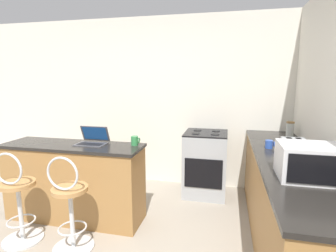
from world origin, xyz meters
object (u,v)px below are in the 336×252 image
object	(u,v)px
toaster	(295,148)
storage_jar	(290,129)
microwave	(314,162)
mug_red	(286,141)
bar_stool_far	(70,207)
stove_range	(205,163)
mug_blue	(269,144)
bar_stool_near	(18,200)
mug_green	(135,141)
laptop	(93,139)

from	to	relation	value
toaster	storage_jar	world-z (taller)	storage_jar
microwave	mug_red	bearing A→B (deg)	88.87
bar_stool_far	stove_range	distance (m)	1.97
storage_jar	mug_blue	bearing A→B (deg)	-117.03
microwave	toaster	bearing A→B (deg)	89.89
mug_blue	mug_red	size ratio (longest dim) A/B	1.00
bar_stool_far	microwave	xyz separation A→B (m)	(2.09, -0.00, 0.60)
bar_stool_near	stove_range	world-z (taller)	bar_stool_near
stove_range	mug_green	world-z (taller)	mug_green
bar_stool_near	stove_range	distance (m)	2.37
bar_stool_near	mug_green	world-z (taller)	mug_green
toaster	mug_green	xyz separation A→B (m)	(-1.66, 0.09, -0.03)
mug_blue	bar_stool_near	bearing A→B (deg)	-160.63
laptop	mug_green	world-z (taller)	laptop
stove_range	microwave	bearing A→B (deg)	-59.76
microwave	stove_range	distance (m)	1.94
storage_jar	bar_stool_near	bearing A→B (deg)	-151.24
mug_red	mug_green	size ratio (longest dim) A/B	0.93
laptop	mug_blue	world-z (taller)	laptop
laptop	toaster	distance (m)	2.17
toaster	stove_range	xyz separation A→B (m)	(-0.93, 1.00, -0.54)
bar_stool_near	toaster	xyz separation A→B (m)	(2.68, 0.59, 0.55)
mug_red	mug_blue	bearing A→B (deg)	-141.96
laptop	mug_green	size ratio (longest dim) A/B	3.29
stove_range	storage_jar	world-z (taller)	storage_jar
laptop	mug_red	size ratio (longest dim) A/B	3.53
microwave	toaster	size ratio (longest dim) A/B	1.79
bar_stool_far	storage_jar	xyz separation A→B (m)	(2.25, 1.56, 0.57)
microwave	toaster	distance (m)	0.59
bar_stool_near	microwave	size ratio (longest dim) A/B	1.94
toaster	mug_blue	world-z (taller)	toaster
storage_jar	mug_green	distance (m)	2.03
mug_red	bar_stool_far	bearing A→B (deg)	-153.79
toaster	mug_red	distance (m)	0.45
laptop	toaster	xyz separation A→B (m)	(2.17, -0.04, 0.03)
bar_stool_near	bar_stool_far	distance (m)	0.59
bar_stool_near	microwave	bearing A→B (deg)	-0.03
microwave	storage_jar	size ratio (longest dim) A/B	2.52
bar_stool_near	storage_jar	world-z (taller)	storage_jar
bar_stool_near	toaster	distance (m)	2.80
mug_blue	bar_stool_far	bearing A→B (deg)	-155.26
microwave	stove_range	world-z (taller)	microwave
mug_blue	toaster	bearing A→B (deg)	-57.17
stove_range	storage_jar	distance (m)	1.23
mug_red	storage_jar	distance (m)	0.54
bar_stool_near	laptop	size ratio (longest dim) A/B	2.84
storage_jar	mug_green	bearing A→B (deg)	-154.09
microwave	laptop	bearing A→B (deg)	163.76
microwave	mug_red	world-z (taller)	microwave
bar_stool_far	mug_red	world-z (taller)	mug_red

